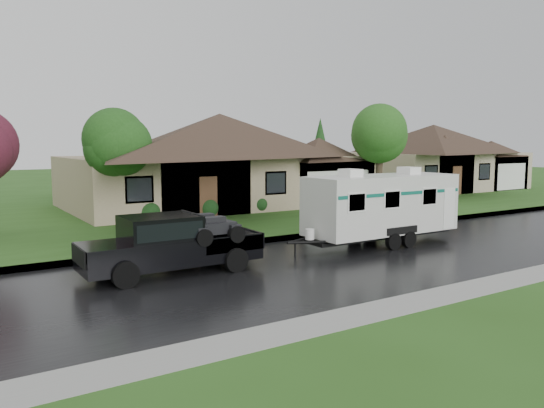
{
  "coord_description": "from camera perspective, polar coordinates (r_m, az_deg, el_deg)",
  "views": [
    {
      "loc": [
        -13.02,
        -15.56,
        3.98
      ],
      "look_at": [
        -1.82,
        2.0,
        1.56
      ],
      "focal_mm": 35.0,
      "sensor_mm": 36.0,
      "label": 1
    }
  ],
  "objects": [
    {
      "name": "tree_right_green",
      "position": [
        33.03,
        11.55,
        7.4
      ],
      "size": [
        3.79,
        3.79,
        6.27
      ],
      "color": "#382B1E",
      "rests_on": "lawn"
    },
    {
      "name": "house_neighbor",
      "position": [
        46.26,
        17.27,
        5.52
      ],
      "size": [
        15.12,
        9.72,
        6.45
      ],
      "color": "tan",
      "rests_on": "lawn"
    },
    {
      "name": "road",
      "position": [
        19.22,
        11.11,
        -5.43
      ],
      "size": [
        140.0,
        8.0,
        0.01
      ],
      "primitive_type": "cube",
      "color": "black",
      "rests_on": "ground"
    },
    {
      "name": "ground",
      "position": [
        20.68,
        7.28,
        -4.52
      ],
      "size": [
        140.0,
        140.0,
        0.0
      ],
      "primitive_type": "plane",
      "color": "#2A5319",
      "rests_on": "ground"
    },
    {
      "name": "lawn",
      "position": [
        33.45,
        -9.39,
        -0.16
      ],
      "size": [
        140.0,
        26.0,
        0.15
      ],
      "primitive_type": "cube",
      "color": "#2A5319",
      "rests_on": "ground"
    },
    {
      "name": "travel_trailer",
      "position": [
        21.1,
        11.72,
        -0.0
      ],
      "size": [
        6.69,
        2.35,
        3.0
      ],
      "color": "silver",
      "rests_on": "ground"
    },
    {
      "name": "pickup_truck",
      "position": [
        16.37,
        -11.06,
        -4.09
      ],
      "size": [
        5.43,
        2.06,
        1.81
      ],
      "color": "black",
      "rests_on": "ground"
    },
    {
      "name": "curb",
      "position": [
        22.41,
        3.59,
        -3.41
      ],
      "size": [
        140.0,
        0.5,
        0.15
      ],
      "primitive_type": "cube",
      "color": "gray",
      "rests_on": "ground"
    },
    {
      "name": "shrub_row",
      "position": [
        29.24,
        -1.38,
        0.09
      ],
      "size": [
        13.6,
        1.0,
        1.0
      ],
      "color": "#143814",
      "rests_on": "lawn"
    },
    {
      "name": "house_main",
      "position": [
        33.15,
        -5.04,
        5.94
      ],
      "size": [
        19.44,
        10.8,
        6.9
      ],
      "color": "#9E896B",
      "rests_on": "lawn"
    },
    {
      "name": "tree_left_green",
      "position": [
        25.88,
        -16.51,
        6.03
      ],
      "size": [
        3.21,
        3.21,
        5.31
      ],
      "color": "#382B1E",
      "rests_on": "lawn"
    }
  ]
}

